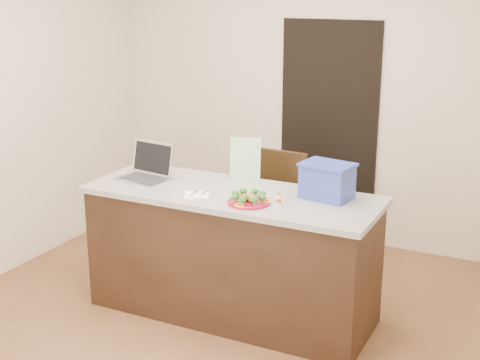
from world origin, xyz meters
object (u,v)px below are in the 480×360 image
at_px(island, 232,253).
at_px(plate, 249,202).
at_px(yogurt_bottle, 279,199).
at_px(laptop, 148,169).
at_px(napkin, 197,195).
at_px(chair, 275,207).
at_px(blue_box, 327,181).

relative_size(island, plate, 7.35).
relative_size(yogurt_bottle, laptop, 0.18).
height_order(island, yogurt_bottle, yogurt_bottle).
bearing_deg(island, laptop, 178.22).
bearing_deg(napkin, plate, -0.49).
bearing_deg(laptop, yogurt_bottle, 2.29).
xyz_separation_m(laptop, chair, (0.70, 0.73, -0.41)).
bearing_deg(island, chair, 89.76).
bearing_deg(island, plate, -39.00).
distance_m(island, napkin, 0.52).
height_order(yogurt_bottle, blue_box, blue_box).
xyz_separation_m(island, laptop, (-0.70, 0.02, 0.53)).
relative_size(napkin, chair, 0.16).
bearing_deg(napkin, island, 44.22).
bearing_deg(island, napkin, -135.78).
xyz_separation_m(napkin, blue_box, (0.81, 0.33, 0.12)).
height_order(plate, laptop, laptop).
bearing_deg(chair, island, -85.67).
distance_m(plate, chair, 1.02).
relative_size(island, chair, 2.02).
relative_size(plate, napkin, 1.68).
bearing_deg(chair, plate, -72.53).
distance_m(island, chair, 0.76).
bearing_deg(napkin, chair, 79.03).
relative_size(island, blue_box, 5.54).
bearing_deg(plate, island, 141.00).
distance_m(napkin, laptop, 0.56).
distance_m(yogurt_bottle, chair, 1.00).
relative_size(napkin, yogurt_bottle, 2.33).
relative_size(laptop, chair, 0.40).
height_order(plate, blue_box, blue_box).
height_order(plate, napkin, plate).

